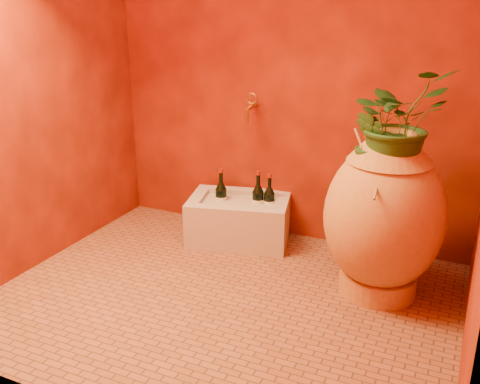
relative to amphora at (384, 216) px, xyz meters
The scene contains 11 objects.
floor 1.00m from the amphora, 150.11° to the right, with size 2.50×2.50×0.00m, color brown.
wall_back 1.23m from the amphora, 144.09° to the left, with size 2.50×0.02×2.50m, color #4F1104.
wall_left 2.21m from the amphora, 167.64° to the right, with size 0.02×2.00×2.50m, color #4F1104.
amphora is the anchor object (origin of this frame).
stone_basin 1.10m from the amphora, 163.10° to the left, with size 0.76×0.61×0.31m.
wine_bottle_a 0.98m from the amphora, 158.44° to the left, with size 0.08×0.08×0.33m.
wine_bottle_b 1.20m from the amphora, 165.32° to the left, with size 0.08×0.08×0.33m.
wine_bottle_c 0.92m from the amphora, 155.12° to the left, with size 0.08×0.08×0.31m.
wall_tap 1.19m from the amphora, 155.14° to the left, with size 0.08×0.17×0.19m.
plant_main 0.53m from the amphora, ahead, with size 0.49×0.43×0.55m, color #1D4619.
plant_side 0.42m from the amphora, 140.91° to the right, with size 0.20×0.16×0.36m, color #1D4619.
Camera 1 is at (1.17, -2.35, 1.58)m, focal length 40.00 mm.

